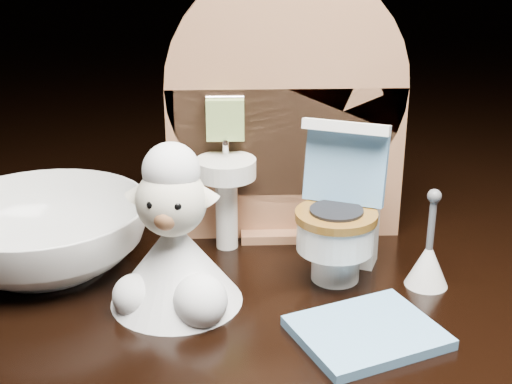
# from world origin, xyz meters

# --- Properties ---
(backdrop_panel) EXTENTS (0.13, 0.05, 0.15)m
(backdrop_panel) POSITION_xyz_m (-0.00, 0.06, 0.07)
(backdrop_panel) COLOR #A66E49
(backdrop_panel) RESTS_ON ground
(toy_toilet) EXTENTS (0.05, 0.06, 0.08)m
(toy_toilet) POSITION_xyz_m (0.02, 0.01, 0.03)
(toy_toilet) COLOR white
(toy_toilet) RESTS_ON ground
(bath_mat) EXTENTS (0.07, 0.07, 0.00)m
(bath_mat) POSITION_xyz_m (0.03, -0.05, 0.00)
(bath_mat) COLOR #6298C5
(bath_mat) RESTS_ON ground
(toilet_brush) EXTENTS (0.02, 0.02, 0.05)m
(toilet_brush) POSITION_xyz_m (0.07, -0.00, 0.01)
(toilet_brush) COLOR white
(toilet_brush) RESTS_ON ground
(plush_lamb) EXTENTS (0.06, 0.06, 0.08)m
(plush_lamb) POSITION_xyz_m (-0.06, -0.01, 0.03)
(plush_lamb) COLOR white
(plush_lamb) RESTS_ON ground
(ceramic_bowl) EXTENTS (0.11, 0.11, 0.03)m
(ceramic_bowl) POSITION_xyz_m (-0.13, 0.03, 0.02)
(ceramic_bowl) COLOR white
(ceramic_bowl) RESTS_ON ground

